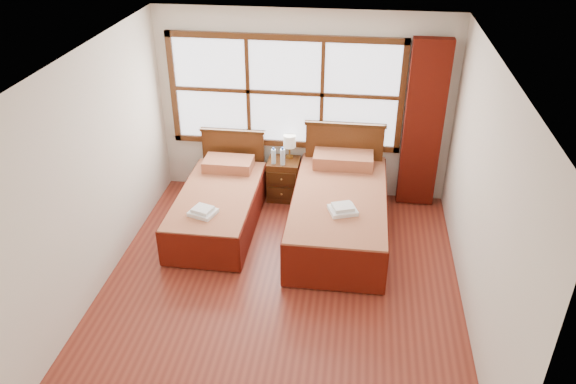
# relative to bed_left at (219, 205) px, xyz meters

# --- Properties ---
(floor) EXTENTS (4.50, 4.50, 0.00)m
(floor) POSITION_rel_bed_left_xyz_m (0.98, -1.20, -0.29)
(floor) COLOR maroon
(floor) RESTS_ON ground
(ceiling) EXTENTS (4.50, 4.50, 0.00)m
(ceiling) POSITION_rel_bed_left_xyz_m (0.98, -1.20, 2.31)
(ceiling) COLOR white
(ceiling) RESTS_ON wall_back
(wall_back) EXTENTS (4.00, 0.00, 4.00)m
(wall_back) POSITION_rel_bed_left_xyz_m (0.98, 1.05, 1.01)
(wall_back) COLOR silver
(wall_back) RESTS_ON floor
(wall_left) EXTENTS (0.00, 4.50, 4.50)m
(wall_left) POSITION_rel_bed_left_xyz_m (-1.02, -1.20, 1.01)
(wall_left) COLOR silver
(wall_left) RESTS_ON floor
(wall_right) EXTENTS (0.00, 4.50, 4.50)m
(wall_right) POSITION_rel_bed_left_xyz_m (2.98, -1.20, 1.01)
(wall_right) COLOR silver
(wall_right) RESTS_ON floor
(window) EXTENTS (3.16, 0.06, 1.56)m
(window) POSITION_rel_bed_left_xyz_m (0.73, 1.01, 1.21)
(window) COLOR white
(window) RESTS_ON wall_back
(curtain) EXTENTS (0.50, 0.16, 2.30)m
(curtain) POSITION_rel_bed_left_xyz_m (2.58, 0.91, 0.88)
(curtain) COLOR #571108
(curtain) RESTS_ON wall_back
(bed_left) EXTENTS (0.98, 2.00, 0.95)m
(bed_left) POSITION_rel_bed_left_xyz_m (0.00, 0.00, 0.00)
(bed_left) COLOR #3D210C
(bed_left) RESTS_ON floor
(bed_right) EXTENTS (1.17, 2.26, 1.14)m
(bed_right) POSITION_rel_bed_left_xyz_m (1.56, -0.00, 0.06)
(bed_right) COLOR #3D210C
(bed_right) RESTS_ON floor
(nightstand) EXTENTS (0.44, 0.44, 0.59)m
(nightstand) POSITION_rel_bed_left_xyz_m (0.74, 0.80, 0.00)
(nightstand) COLOR #4D2811
(nightstand) RESTS_ON floor
(towels_left) EXTENTS (0.36, 0.34, 0.09)m
(towels_left) POSITION_rel_bed_left_xyz_m (-0.04, -0.58, 0.25)
(towels_left) COLOR white
(towels_left) RESTS_ON bed_left
(towels_right) EXTENTS (0.38, 0.36, 0.09)m
(towels_right) POSITION_rel_bed_left_xyz_m (1.62, -0.47, 0.36)
(towels_right) COLOR white
(towels_right) RESTS_ON bed_right
(lamp) EXTENTS (0.17, 0.17, 0.33)m
(lamp) POSITION_rel_bed_left_xyz_m (0.81, 0.92, 0.53)
(lamp) COLOR gold
(lamp) RESTS_ON nightstand
(bottle_near) EXTENTS (0.06, 0.06, 0.24)m
(bottle_near) POSITION_rel_bed_left_xyz_m (0.62, 0.70, 0.40)
(bottle_near) COLOR #C3E9FB
(bottle_near) RESTS_ON nightstand
(bottle_far) EXTENTS (0.07, 0.07, 0.26)m
(bottle_far) POSITION_rel_bed_left_xyz_m (0.74, 0.68, 0.41)
(bottle_far) COLOR #C3E9FB
(bottle_far) RESTS_ON nightstand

